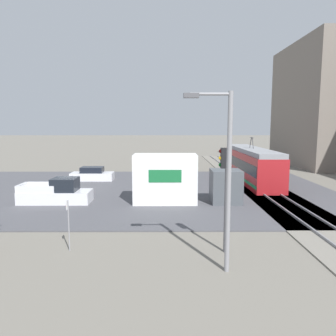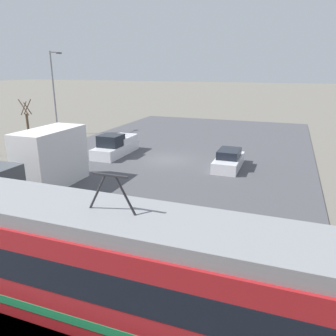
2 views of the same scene
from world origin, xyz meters
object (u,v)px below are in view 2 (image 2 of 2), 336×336
object	(u,v)px
light_rail_tram	(115,266)
street_lamp_mid_block	(54,88)
box_truck	(39,164)
pickup_truck	(115,147)
sedan_car_0	(229,160)
street_tree	(28,125)

from	to	relation	value
light_rail_tram	street_lamp_mid_block	bearing A→B (deg)	-48.72
light_rail_tram	box_truck	world-z (taller)	light_rail_tram
pickup_truck	sedan_car_0	xyz separation A→B (m)	(-10.33, 0.40, -0.13)
street_tree	street_lamp_mid_block	size ratio (longest dim) A/B	0.50
street_tree	street_lamp_mid_block	distance (m)	7.41
sedan_car_0	street_tree	bearing A→B (deg)	-1.67
box_truck	street_tree	world-z (taller)	street_tree
box_truck	street_lamp_mid_block	size ratio (longest dim) A/B	0.88
pickup_truck	light_rail_tram	bearing A→B (deg)	119.35
sedan_car_0	street_lamp_mid_block	xyz separation A→B (m)	(21.73, -7.08, 4.67)
box_truck	street_tree	xyz separation A→B (m)	(9.82, -9.72, 0.32)
light_rail_tram	sedan_car_0	distance (m)	17.21
sedan_car_0	street_lamp_mid_block	bearing A→B (deg)	-18.04
box_truck	street_tree	bearing A→B (deg)	-44.70
light_rail_tram	street_tree	xyz separation A→B (m)	(19.70, -17.76, 0.34)
box_truck	sedan_car_0	bearing A→B (deg)	-138.51
light_rail_tram	sedan_car_0	bearing A→B (deg)	-91.49
box_truck	sedan_car_0	xyz separation A→B (m)	(-10.32, -9.13, -1.14)
box_truck	sedan_car_0	world-z (taller)	box_truck
sedan_car_0	street_lamp_mid_block	size ratio (longest dim) A/B	0.48
pickup_truck	sedan_car_0	distance (m)	10.34
light_rail_tram	pickup_truck	size ratio (longest dim) A/B	2.74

